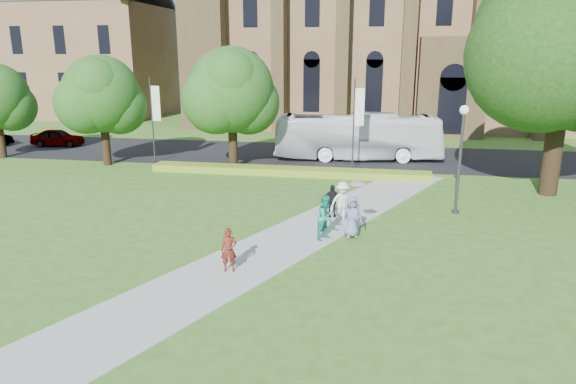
% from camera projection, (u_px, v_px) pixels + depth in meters
% --- Properties ---
extents(ground, '(160.00, 160.00, 0.00)m').
position_uv_depth(ground, '(280.00, 252.00, 20.18)').
color(ground, '#395C1B').
rests_on(ground, ground).
extents(road, '(160.00, 10.00, 0.02)m').
position_uv_depth(road, '(329.00, 156.00, 39.19)').
color(road, black).
rests_on(road, ground).
extents(footpath, '(15.58, 28.54, 0.04)m').
position_uv_depth(footpath, '(284.00, 243.00, 21.12)').
color(footpath, '#B2B2A8').
rests_on(footpath, ground).
extents(flower_hedge, '(18.00, 1.40, 0.45)m').
position_uv_depth(flower_hedge, '(288.00, 171.00, 33.00)').
color(flower_hedge, '#ACA922').
rests_on(flower_hedge, ground).
extents(building_west, '(22.00, 14.00, 18.30)m').
position_uv_depth(building_west, '(74.00, 40.00, 63.40)').
color(building_west, brown).
rests_on(building_west, ground).
extents(streetlamp, '(0.44, 0.44, 5.24)m').
position_uv_depth(streetlamp, '(461.00, 147.00, 24.24)').
color(streetlamp, '#38383D').
rests_on(streetlamp, ground).
extents(large_tree, '(9.60, 9.60, 13.20)m').
position_uv_depth(large_tree, '(569.00, 37.00, 26.27)').
color(large_tree, '#332114').
rests_on(large_tree, ground).
extents(street_tree_0, '(5.20, 5.20, 7.50)m').
position_uv_depth(street_tree_0, '(101.00, 94.00, 34.73)').
color(street_tree_0, '#332114').
rests_on(street_tree_0, ground).
extents(street_tree_1, '(5.60, 5.60, 8.05)m').
position_uv_depth(street_tree_1, '(231.00, 90.00, 33.60)').
color(street_tree_1, '#332114').
rests_on(street_tree_1, ground).
extents(banner_pole_0, '(0.70, 0.10, 6.00)m').
position_uv_depth(banner_pole_0, '(355.00, 120.00, 33.39)').
color(banner_pole_0, '#38383D').
rests_on(banner_pole_0, ground).
extents(banner_pole_1, '(0.70, 0.10, 6.00)m').
position_uv_depth(banner_pole_1, '(154.00, 115.00, 35.73)').
color(banner_pole_1, '#38383D').
rests_on(banner_pole_1, ground).
extents(tour_coach, '(12.30, 4.17, 3.36)m').
position_uv_depth(tour_coach, '(357.00, 137.00, 37.34)').
color(tour_coach, silver).
rests_on(tour_coach, road).
extents(car_0, '(4.40, 2.20, 1.44)m').
position_uv_depth(car_0, '(58.00, 137.00, 43.04)').
color(car_0, gray).
rests_on(car_0, road).
extents(pedestrian_0, '(0.65, 0.50, 1.59)m').
position_uv_depth(pedestrian_0, '(229.00, 250.00, 18.14)').
color(pedestrian_0, '#5D1E15').
rests_on(pedestrian_0, footpath).
extents(pedestrian_1, '(1.09, 1.16, 1.89)m').
position_uv_depth(pedestrian_1, '(326.00, 217.00, 21.28)').
color(pedestrian_1, '#1C8D78').
rests_on(pedestrian_1, footpath).
extents(pedestrian_2, '(1.40, 1.18, 1.88)m').
position_uv_depth(pedestrian_2, '(342.00, 202.00, 23.50)').
color(pedestrian_2, silver).
rests_on(pedestrian_2, footpath).
extents(pedestrian_3, '(0.97, 0.53, 1.56)m').
position_uv_depth(pedestrian_3, '(332.00, 201.00, 24.25)').
color(pedestrian_3, black).
rests_on(pedestrian_3, footpath).
extents(pedestrian_4, '(0.98, 0.79, 1.75)m').
position_uv_depth(pedestrian_4, '(352.00, 217.00, 21.55)').
color(pedestrian_4, slate).
rests_on(pedestrian_4, footpath).
extents(parasol, '(0.79, 0.79, 0.59)m').
position_uv_depth(parasol, '(358.00, 190.00, 21.31)').
color(parasol, '#C38A91').
rests_on(parasol, pedestrian_4).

